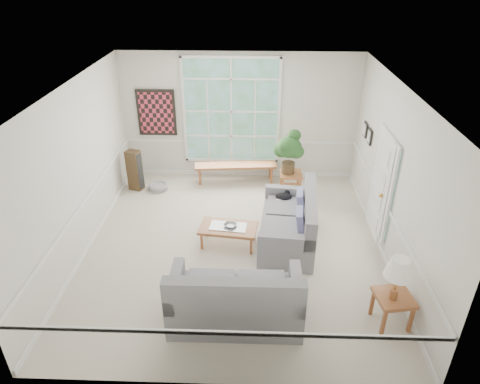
% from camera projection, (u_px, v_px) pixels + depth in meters
% --- Properties ---
extents(floor, '(5.50, 6.00, 0.01)m').
position_uv_depth(floor, '(234.00, 246.00, 8.10)').
color(floor, beige).
rests_on(floor, ground).
extents(ceiling, '(5.50, 6.00, 0.02)m').
position_uv_depth(ceiling, '(233.00, 89.00, 6.65)').
color(ceiling, white).
rests_on(ceiling, ground).
extents(wall_back, '(5.50, 0.02, 3.00)m').
position_uv_depth(wall_back, '(240.00, 117.00, 10.00)').
color(wall_back, silver).
rests_on(wall_back, ground).
extents(wall_front, '(5.50, 0.02, 3.00)m').
position_uv_depth(wall_front, '(221.00, 296.00, 4.75)').
color(wall_front, silver).
rests_on(wall_front, ground).
extents(wall_left, '(0.02, 6.00, 3.00)m').
position_uv_depth(wall_left, '(77.00, 172.00, 7.46)').
color(wall_left, silver).
rests_on(wall_left, ground).
extents(wall_right, '(0.02, 6.00, 3.00)m').
position_uv_depth(wall_right, '(395.00, 177.00, 7.29)').
color(wall_right, silver).
rests_on(wall_right, ground).
extents(window_back, '(2.30, 0.08, 2.40)m').
position_uv_depth(window_back, '(231.00, 111.00, 9.89)').
color(window_back, white).
rests_on(window_back, wall_back).
extents(entry_door, '(0.08, 0.90, 2.10)m').
position_uv_depth(entry_door, '(379.00, 184.00, 8.03)').
color(entry_door, white).
rests_on(entry_door, floor).
extents(door_sidelight, '(0.08, 0.26, 1.90)m').
position_uv_depth(door_sidelight, '(389.00, 196.00, 7.43)').
color(door_sidelight, white).
rests_on(door_sidelight, wall_right).
extents(wall_art, '(0.90, 0.06, 1.10)m').
position_uv_depth(wall_art, '(156.00, 113.00, 9.96)').
color(wall_art, maroon).
rests_on(wall_art, wall_back).
extents(wall_frame_near, '(0.04, 0.26, 0.32)m').
position_uv_depth(wall_frame_near, '(369.00, 137.00, 8.79)').
color(wall_frame_near, black).
rests_on(wall_frame_near, wall_right).
extents(wall_frame_far, '(0.04, 0.26, 0.32)m').
position_uv_depth(wall_frame_far, '(365.00, 130.00, 9.14)').
color(wall_frame_far, black).
rests_on(wall_frame_far, wall_right).
extents(loveseat_right, '(1.16, 1.98, 1.03)m').
position_uv_depth(loveseat_right, '(288.00, 218.00, 7.98)').
color(loveseat_right, gray).
rests_on(loveseat_right, floor).
extents(loveseat_front, '(1.94, 1.01, 1.05)m').
position_uv_depth(loveseat_front, '(235.00, 291.00, 6.24)').
color(loveseat_front, gray).
rests_on(loveseat_front, floor).
extents(coffee_table, '(1.12, 0.70, 0.40)m').
position_uv_depth(coffee_table, '(228.00, 235.00, 8.04)').
color(coffee_table, brown).
rests_on(coffee_table, floor).
extents(pewter_bowl, '(0.37, 0.37, 0.07)m').
position_uv_depth(pewter_bowl, '(230.00, 225.00, 7.95)').
color(pewter_bowl, gray).
rests_on(pewter_bowl, coffee_table).
extents(window_bench, '(1.95, 0.55, 0.45)m').
position_uv_depth(window_bench, '(236.00, 173.00, 10.29)').
color(window_bench, brown).
rests_on(window_bench, floor).
extents(end_table, '(0.50, 0.50, 0.49)m').
position_uv_depth(end_table, '(290.00, 183.00, 9.82)').
color(end_table, brown).
rests_on(end_table, floor).
extents(houseplant, '(0.74, 0.74, 1.01)m').
position_uv_depth(houseplant, '(289.00, 152.00, 9.47)').
color(houseplant, '#244E20').
rests_on(houseplant, end_table).
extents(side_table, '(0.59, 0.59, 0.52)m').
position_uv_depth(side_table, '(391.00, 309.00, 6.28)').
color(side_table, brown).
rests_on(side_table, floor).
extents(table_lamp, '(0.47, 0.47, 0.70)m').
position_uv_depth(table_lamp, '(397.00, 279.00, 5.94)').
color(table_lamp, silver).
rests_on(table_lamp, side_table).
extents(pet_bed, '(0.47, 0.47, 0.13)m').
position_uv_depth(pet_bed, '(159.00, 187.00, 10.01)').
color(pet_bed, gray).
rests_on(pet_bed, floor).
extents(floor_speaker, '(0.36, 0.32, 0.96)m').
position_uv_depth(floor_speaker, '(135.00, 170.00, 9.84)').
color(floor_speaker, '#3D2C19').
rests_on(floor_speaker, floor).
extents(cat, '(0.39, 0.33, 0.16)m').
position_uv_depth(cat, '(284.00, 196.00, 8.53)').
color(cat, black).
rests_on(cat, loveseat_right).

